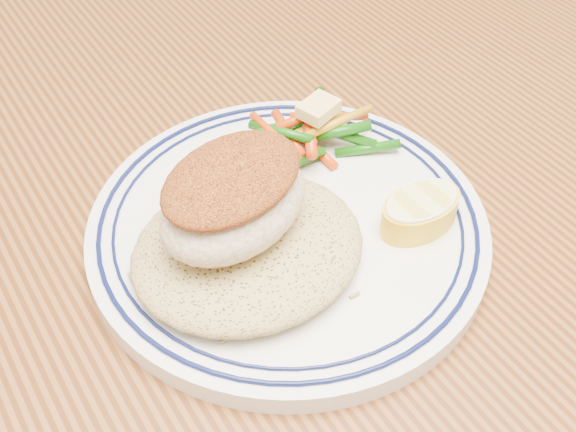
% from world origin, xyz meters
% --- Properties ---
extents(dining_table, '(1.50, 0.90, 0.75)m').
position_xyz_m(dining_table, '(0.00, 0.00, 0.65)').
color(dining_table, '#502910').
rests_on(dining_table, ground).
extents(plate, '(0.26, 0.26, 0.02)m').
position_xyz_m(plate, '(0.04, -0.04, 0.76)').
color(plate, white).
rests_on(plate, dining_table).
extents(rice_pilaf, '(0.14, 0.13, 0.03)m').
position_xyz_m(rice_pilaf, '(0.00, -0.06, 0.78)').
color(rice_pilaf, tan).
rests_on(rice_pilaf, plate).
extents(fish_fillet, '(0.12, 0.10, 0.05)m').
position_xyz_m(fish_fillet, '(0.00, -0.05, 0.81)').
color(fish_fillet, beige).
rests_on(fish_fillet, rice_pilaf).
extents(vegetable_pile, '(0.11, 0.09, 0.03)m').
position_xyz_m(vegetable_pile, '(0.09, 0.01, 0.78)').
color(vegetable_pile, '#C73809').
rests_on(vegetable_pile, plate).
extents(butter_pat, '(0.03, 0.03, 0.01)m').
position_xyz_m(butter_pat, '(0.10, 0.01, 0.80)').
color(butter_pat, '#F1D176').
rests_on(butter_pat, vegetable_pile).
extents(lemon_wedge, '(0.06, 0.05, 0.02)m').
position_xyz_m(lemon_wedge, '(0.11, -0.09, 0.78)').
color(lemon_wedge, yellow).
rests_on(lemon_wedge, plate).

